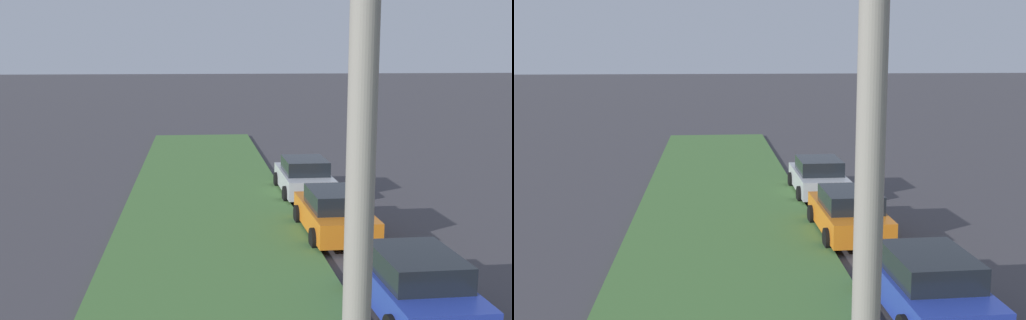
# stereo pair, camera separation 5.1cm
# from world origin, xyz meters

# --- Properties ---
(parked_car_blue) EXTENTS (4.35, 2.11, 1.47)m
(parked_car_blue) POSITION_xyz_m (10.82, 3.00, 0.72)
(parked_car_blue) COLOR #23389E
(parked_car_blue) RESTS_ON ground
(parked_car_orange) EXTENTS (4.32, 2.06, 1.47)m
(parked_car_orange) POSITION_xyz_m (16.92, 3.36, 0.72)
(parked_car_orange) COLOR orange
(parked_car_orange) RESTS_ON ground
(parked_car_silver) EXTENTS (4.30, 2.03, 1.47)m
(parked_car_silver) POSITION_xyz_m (22.57, 3.35, 0.72)
(parked_car_silver) COLOR #B2B5BA
(parked_car_silver) RESTS_ON ground
(streetlight) EXTENTS (0.37, 2.87, 7.50)m
(streetlight) POSITION_xyz_m (3.25, 5.89, 4.39)
(streetlight) COLOR gray
(streetlight) RESTS_ON ground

